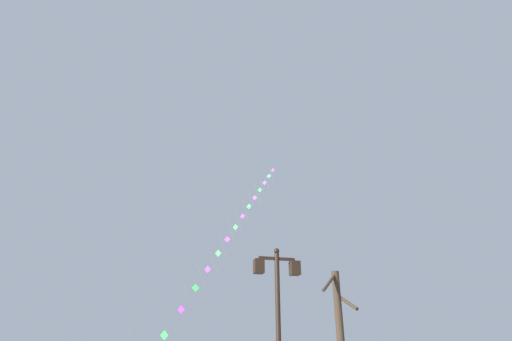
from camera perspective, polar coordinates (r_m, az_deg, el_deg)
twin_lantern_lamp_post at (r=11.74m, az=3.12°, el=-17.73°), size 1.37×0.28×4.60m
kite_train at (r=28.46m, az=-3.01°, el=-8.20°), size 11.42×17.13×18.94m
bare_tree at (r=16.76m, az=11.94°, el=-21.57°), size 1.34×1.95×4.85m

